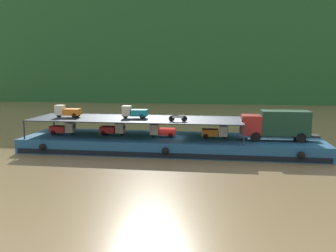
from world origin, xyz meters
TOP-DOWN VIEW (x-y plane):
  - ground_plane at (0.00, 0.00)m, footprint 400.00×400.00m
  - hillside_far_bank at (0.00, 76.54)m, footprint 123.76×40.35m
  - cargo_barge at (0.00, -0.02)m, footprint 32.11×8.52m
  - covered_lorry at (11.07, -0.41)m, footprint 7.90×2.44m
  - cargo_rack at (-3.80, 0.00)m, footprint 22.91×7.15m
  - mini_truck_lower_stern at (-12.28, -0.26)m, footprint 2.76×1.23m
  - mini_truck_lower_aft at (-6.59, 0.19)m, footprint 2.75×1.22m
  - mini_truck_lower_mid at (-0.95, -0.22)m, footprint 2.76×1.23m
  - mini_truck_lower_fore at (4.78, -0.19)m, footprint 2.77×1.26m
  - mini_truck_upper_stern at (-11.56, -0.57)m, footprint 2.78×1.27m
  - mini_truck_upper_mid at (-4.01, -0.31)m, footprint 2.78×1.26m
  - motorcycle_upper_port at (0.97, -2.15)m, footprint 1.90×0.55m

SIDE VIEW (x-z plane):
  - ground_plane at x=0.00m, z-range 0.00..0.00m
  - cargo_barge at x=0.00m, z-range 0.00..1.50m
  - mini_truck_lower_stern at x=-12.28m, z-range 1.50..2.88m
  - mini_truck_lower_aft at x=-6.59m, z-range 1.50..2.88m
  - mini_truck_lower_mid at x=-0.95m, z-range 1.50..2.88m
  - mini_truck_lower_fore at x=4.78m, z-range 1.50..2.88m
  - covered_lorry at x=11.07m, z-range 1.64..4.74m
  - cargo_rack at x=-3.80m, z-range 2.44..4.44m
  - motorcycle_upper_port at x=0.97m, z-range 3.50..4.37m
  - mini_truck_upper_stern at x=-11.56m, z-range 3.50..4.88m
  - mini_truck_upper_mid at x=-4.01m, z-range 3.50..4.88m
  - hillside_far_bank at x=0.00m, z-range 2.76..46.40m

